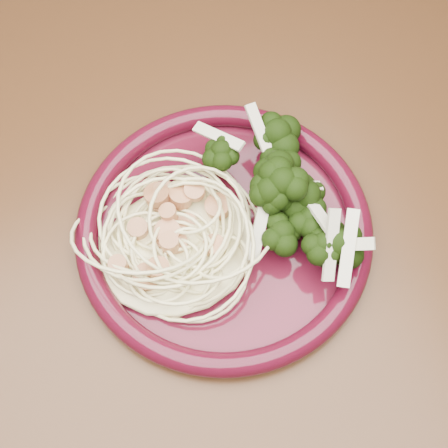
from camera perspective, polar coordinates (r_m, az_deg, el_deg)
The scene contains 6 objects.
dining_table at distance 0.61m, azimuth -6.24°, elevation -11.13°, with size 1.20×0.80×0.75m.
dinner_plate at distance 0.53m, azimuth 0.00°, elevation -0.50°, with size 0.26×0.26×0.02m.
spaghetti_pile at distance 0.52m, azimuth -4.28°, elevation -1.79°, with size 0.14×0.12×0.03m, color #F3ECAC.
scallop_cluster at distance 0.49m, azimuth -4.54°, elevation -0.21°, with size 0.11×0.11×0.04m, color tan, non-canonical shape.
broccoli_pile at distance 0.53m, azimuth 5.14°, elevation 2.69°, with size 0.09×0.14×0.05m, color black.
onion_garnish at distance 0.50m, azimuth 5.43°, elevation 4.40°, with size 0.06×0.09×0.05m, color beige, non-canonical shape.
Camera 1 is at (-0.01, -0.17, 1.24)m, focal length 50.00 mm.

